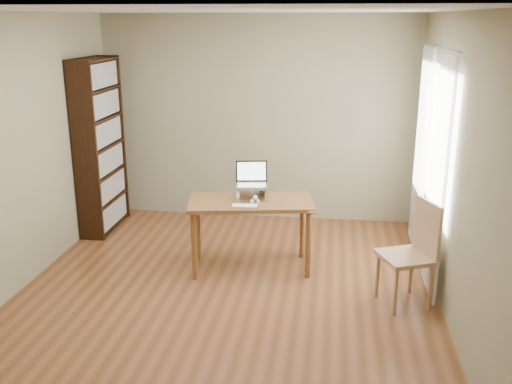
{
  "coord_description": "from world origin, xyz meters",
  "views": [
    {
      "loc": [
        0.96,
        -4.9,
        2.54
      ],
      "look_at": [
        0.21,
        0.57,
        0.85
      ],
      "focal_mm": 40.0,
      "sensor_mm": 36.0,
      "label": 1
    }
  ],
  "objects_px": {
    "laptop": "(253,179)",
    "chair": "(415,251)",
    "bookshelf": "(100,146)",
    "desk": "(251,211)",
    "keyboard": "(245,206)",
    "cat": "(255,191)"
  },
  "relations": [
    {
      "from": "keyboard",
      "to": "cat",
      "type": "bearing_deg",
      "value": 75.84
    },
    {
      "from": "laptop",
      "to": "cat",
      "type": "relative_size",
      "value": 0.75
    },
    {
      "from": "cat",
      "to": "bookshelf",
      "type": "bearing_deg",
      "value": 145.44
    },
    {
      "from": "chair",
      "to": "desk",
      "type": "bearing_deg",
      "value": 136.6
    },
    {
      "from": "laptop",
      "to": "keyboard",
      "type": "height_order",
      "value": "laptop"
    },
    {
      "from": "keyboard",
      "to": "cat",
      "type": "xyz_separation_m",
      "value": [
        0.05,
        0.33,
        0.05
      ]
    },
    {
      "from": "cat",
      "to": "chair",
      "type": "distance_m",
      "value": 1.73
    },
    {
      "from": "desk",
      "to": "laptop",
      "type": "distance_m",
      "value": 0.33
    },
    {
      "from": "desk",
      "to": "cat",
      "type": "relative_size",
      "value": 2.81
    },
    {
      "from": "desk",
      "to": "keyboard",
      "type": "distance_m",
      "value": 0.25
    },
    {
      "from": "bookshelf",
      "to": "keyboard",
      "type": "relative_size",
      "value": 7.61
    },
    {
      "from": "keyboard",
      "to": "laptop",
      "type": "bearing_deg",
      "value": 80.83
    },
    {
      "from": "chair",
      "to": "keyboard",
      "type": "bearing_deg",
      "value": 144.11
    },
    {
      "from": "laptop",
      "to": "cat",
      "type": "xyz_separation_m",
      "value": [
        0.03,
        -0.03,
        -0.13
      ]
    },
    {
      "from": "bookshelf",
      "to": "chair",
      "type": "relative_size",
      "value": 2.14
    },
    {
      "from": "bookshelf",
      "to": "desk",
      "type": "relative_size",
      "value": 1.55
    },
    {
      "from": "keyboard",
      "to": "chair",
      "type": "height_order",
      "value": "chair"
    },
    {
      "from": "laptop",
      "to": "cat",
      "type": "distance_m",
      "value": 0.13
    },
    {
      "from": "bookshelf",
      "to": "desk",
      "type": "distance_m",
      "value": 2.24
    },
    {
      "from": "cat",
      "to": "chair",
      "type": "relative_size",
      "value": 0.49
    },
    {
      "from": "laptop",
      "to": "chair",
      "type": "bearing_deg",
      "value": -34.41
    },
    {
      "from": "bookshelf",
      "to": "keyboard",
      "type": "height_order",
      "value": "bookshelf"
    }
  ]
}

